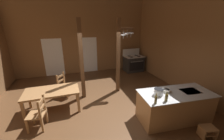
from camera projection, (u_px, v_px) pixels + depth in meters
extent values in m
cube|color=brown|center=(102.00, 111.00, 4.69)|extent=(8.10, 8.96, 0.10)
cube|color=brown|center=(82.00, 32.00, 7.64)|extent=(8.10, 0.14, 4.66)
cube|color=brown|center=(198.00, 37.00, 5.04)|extent=(0.14, 8.96, 4.66)
cube|color=white|center=(54.00, 58.00, 7.50)|extent=(1.00, 0.01, 2.05)
cube|color=white|center=(90.00, 55.00, 8.11)|extent=(0.84, 0.01, 2.05)
cube|color=#9E7044|center=(174.00, 106.00, 4.13)|extent=(2.18, 1.10, 0.88)
cube|color=silver|center=(176.00, 93.00, 3.98)|extent=(2.24, 1.16, 0.02)
cube|color=black|center=(190.00, 91.00, 4.08)|extent=(0.56, 0.45, 0.00)
cube|color=black|center=(164.00, 109.00, 4.65)|extent=(1.99, 0.23, 0.10)
cube|color=#272727|center=(133.00, 64.00, 8.39)|extent=(1.13, 0.80, 0.90)
cube|color=black|center=(137.00, 66.00, 8.06)|extent=(0.93, 0.05, 0.52)
cylinder|color=silver|center=(137.00, 62.00, 7.94)|extent=(0.83, 0.06, 0.02)
cube|color=silver|center=(134.00, 56.00, 8.23)|extent=(1.17, 0.85, 0.03)
cube|color=silver|center=(131.00, 52.00, 8.48)|extent=(1.14, 0.09, 0.40)
cylinder|color=black|center=(139.00, 56.00, 8.18)|extent=(0.21, 0.21, 0.01)
cylinder|color=black|center=(131.00, 57.00, 8.01)|extent=(0.21, 0.21, 0.01)
cylinder|color=black|center=(136.00, 55.00, 8.45)|extent=(0.21, 0.21, 0.01)
cylinder|color=black|center=(129.00, 56.00, 8.28)|extent=(0.21, 0.21, 0.01)
cylinder|color=black|center=(142.00, 59.00, 8.02)|extent=(0.05, 0.03, 0.04)
cylinder|color=black|center=(139.00, 59.00, 7.95)|extent=(0.05, 0.03, 0.04)
cylinder|color=black|center=(136.00, 60.00, 7.87)|extent=(0.05, 0.03, 0.04)
cylinder|color=black|center=(132.00, 60.00, 7.80)|extent=(0.05, 0.03, 0.04)
cube|color=brown|center=(118.00, 57.00, 5.57)|extent=(0.16, 0.16, 3.01)
cube|color=brown|center=(125.00, 29.00, 5.24)|extent=(0.65, 0.17, 0.06)
cylinder|color=silver|center=(123.00, 32.00, 5.27)|extent=(0.01, 0.01, 0.22)
cylinder|color=silver|center=(123.00, 35.00, 5.31)|extent=(0.22, 0.22, 0.04)
cylinder|color=silver|center=(123.00, 37.00, 5.34)|extent=(0.02, 0.02, 0.14)
cylinder|color=silver|center=(127.00, 31.00, 5.29)|extent=(0.01, 0.01, 0.17)
cylinder|color=silver|center=(127.00, 34.00, 5.32)|extent=(0.24, 0.24, 0.04)
cylinder|color=silver|center=(127.00, 36.00, 5.35)|extent=(0.02, 0.02, 0.14)
cylinder|color=silver|center=(131.00, 31.00, 5.31)|extent=(0.01, 0.01, 0.16)
cylinder|color=silver|center=(131.00, 33.00, 5.34)|extent=(0.21, 0.21, 0.04)
cylinder|color=silver|center=(131.00, 35.00, 5.37)|extent=(0.02, 0.02, 0.14)
cube|color=brown|center=(81.00, 61.00, 5.05)|extent=(0.14, 0.14, 3.01)
cube|color=#9E7044|center=(208.00, 128.00, 3.50)|extent=(0.42, 0.36, 0.04)
cube|color=#9E7044|center=(201.00, 133.00, 3.53)|extent=(0.10, 0.28, 0.26)
cube|color=#9E7044|center=(213.00, 132.00, 3.56)|extent=(0.10, 0.28, 0.26)
cube|color=#9E7044|center=(207.00, 132.00, 3.54)|extent=(0.38, 0.35, 0.03)
cube|color=#9E7044|center=(52.00, 91.00, 4.47)|extent=(1.70, 0.90, 0.06)
cube|color=#9E7044|center=(30.00, 99.00, 4.70)|extent=(0.08, 0.08, 0.68)
cube|color=#9E7044|center=(77.00, 92.00, 5.18)|extent=(0.08, 0.08, 0.68)
cube|color=#9E7044|center=(24.00, 112.00, 4.00)|extent=(0.08, 0.08, 0.68)
cube|color=#9E7044|center=(78.00, 103.00, 4.48)|extent=(0.08, 0.08, 0.68)
cube|color=#9E7044|center=(66.00, 86.00, 5.46)|extent=(0.62, 0.62, 0.04)
cube|color=#9E7044|center=(73.00, 90.00, 5.64)|extent=(0.07, 0.07, 0.41)
cube|color=#9E7044|center=(67.00, 94.00, 5.30)|extent=(0.07, 0.07, 0.41)
cube|color=#9E7044|center=(64.00, 83.00, 5.67)|extent=(0.07, 0.07, 0.95)
cube|color=#9E7044|center=(58.00, 87.00, 5.33)|extent=(0.07, 0.07, 0.95)
cube|color=#9E7044|center=(60.00, 76.00, 5.38)|extent=(0.26, 0.32, 0.07)
cube|color=#9E7044|center=(61.00, 81.00, 5.44)|extent=(0.26, 0.32, 0.07)
cube|color=#9E7044|center=(36.00, 115.00, 3.76)|extent=(0.52, 0.52, 0.04)
cube|color=#9E7044|center=(27.00, 127.00, 3.63)|extent=(0.06, 0.06, 0.41)
cube|color=#9E7044|center=(33.00, 118.00, 3.98)|extent=(0.06, 0.06, 0.41)
cube|color=#9E7044|center=(41.00, 117.00, 3.59)|extent=(0.06, 0.06, 0.95)
cube|color=#9E7044|center=(45.00, 109.00, 3.94)|extent=(0.06, 0.06, 0.95)
cube|color=#9E7044|center=(41.00, 101.00, 3.65)|extent=(0.11, 0.38, 0.07)
cube|color=#9E7044|center=(42.00, 107.00, 3.71)|extent=(0.11, 0.38, 0.07)
cylinder|color=silver|center=(159.00, 92.00, 3.82)|extent=(0.24, 0.24, 0.18)
cylinder|color=black|center=(159.00, 89.00, 3.79)|extent=(0.25, 0.25, 0.01)
cylinder|color=silver|center=(155.00, 91.00, 3.76)|extent=(0.05, 0.02, 0.02)
cylinder|color=silver|center=(163.00, 90.00, 3.85)|extent=(0.05, 0.02, 0.02)
cylinder|color=silver|center=(166.00, 91.00, 4.01)|extent=(0.23, 0.23, 0.08)
cylinder|color=black|center=(166.00, 89.00, 4.00)|extent=(0.19, 0.19, 0.00)
cylinder|color=brown|center=(156.00, 100.00, 3.41)|extent=(0.07, 0.07, 0.21)
cylinder|color=brown|center=(156.00, 95.00, 3.37)|extent=(0.03, 0.03, 0.07)
cylinder|color=brown|center=(166.00, 98.00, 3.52)|extent=(0.08, 0.08, 0.20)
cylinder|color=brown|center=(167.00, 93.00, 3.47)|extent=(0.03, 0.03, 0.07)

